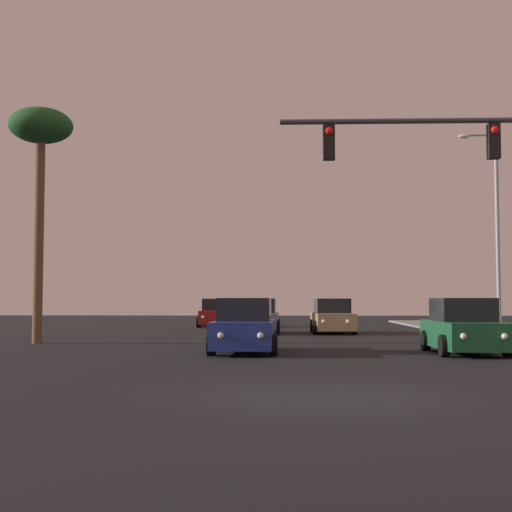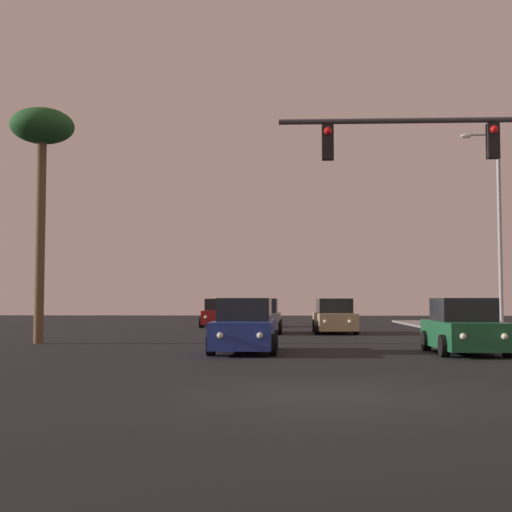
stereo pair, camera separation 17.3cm
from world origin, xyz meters
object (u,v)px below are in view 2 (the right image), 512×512
at_px(car_green, 464,328).
at_px(car_grey, 261,317).
at_px(car_blue, 244,328).
at_px(street_lamp, 497,221).
at_px(car_tan, 334,317).
at_px(palm_tree_near, 42,139).
at_px(car_red, 219,314).
at_px(traffic_light_mast, 511,175).

bearing_deg(car_green, car_grey, -63.22).
bearing_deg(car_grey, car_blue, 91.01).
xyz_separation_m(car_grey, street_lamp, (10.54, -2.84, 4.36)).
relative_size(car_tan, palm_tree_near, 0.49).
bearing_deg(car_tan, car_grey, -0.31).
bearing_deg(car_grey, car_red, -69.47).
bearing_deg(car_green, car_tan, -77.35).
bearing_deg(car_red, palm_tree_near, 70.83).
distance_m(car_red, car_grey, 8.46).
distance_m(car_blue, street_lamp, 14.97).
xyz_separation_m(car_grey, car_green, (6.62, -12.69, 0.00)).
distance_m(car_red, car_blue, 20.65).
xyz_separation_m(car_red, car_tan, (6.35, -7.87, 0.00)).
bearing_deg(street_lamp, car_grey, 164.90).
distance_m(car_green, palm_tree_near, 16.78).
height_order(car_tan, traffic_light_mast, traffic_light_mast).
bearing_deg(car_blue, car_grey, -89.26).
distance_m(car_tan, traffic_light_mast, 17.36).
distance_m(car_blue, palm_tree_near, 11.36).
bearing_deg(palm_tree_near, car_green, -16.71).
xyz_separation_m(car_grey, palm_tree_near, (-8.01, -8.29, 6.95)).
bearing_deg(car_tan, traffic_light_mast, 99.37).
xyz_separation_m(car_blue, street_lamp, (10.60, 9.63, 4.36)).
height_order(car_red, car_green, same).
bearing_deg(street_lamp, car_green, -111.72).
xyz_separation_m(car_green, street_lamp, (3.92, 9.84, 4.36)).
relative_size(traffic_light_mast, palm_tree_near, 0.96).
distance_m(car_green, street_lamp, 11.45).
xyz_separation_m(car_tan, traffic_light_mast, (3.39, -16.54, 4.03)).
bearing_deg(traffic_light_mast, car_green, 95.09).
bearing_deg(car_grey, car_tan, -176.81).
bearing_deg(car_blue, street_lamp, -136.73).
bearing_deg(palm_tree_near, car_red, 72.22).
height_order(car_green, car_tan, same).
xyz_separation_m(traffic_light_mast, palm_tree_near, (-14.97, 8.13, 2.92)).
height_order(car_tan, palm_tree_near, palm_tree_near).
relative_size(car_grey, car_blue, 1.00).
bearing_deg(traffic_light_mast, street_lamp, 75.20).
distance_m(car_tan, palm_tree_near, 15.90).
distance_m(car_tan, street_lamp, 8.74).
bearing_deg(traffic_light_mast, car_red, 111.76).
bearing_deg(car_tan, palm_tree_near, 33.79).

